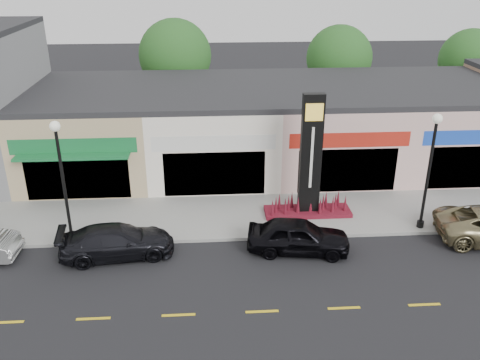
{
  "coord_description": "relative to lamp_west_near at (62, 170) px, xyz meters",
  "views": [
    {
      "loc": [
        -1.77,
        -17.74,
        11.72
      ],
      "look_at": [
        -0.34,
        4.0,
        2.12
      ],
      "focal_mm": 38.0,
      "sensor_mm": 36.0,
      "label": 1
    }
  ],
  "objects": [
    {
      "name": "shop_cream",
      "position": [
        6.5,
        8.97,
        -1.08
      ],
      "size": [
        7.0,
        10.01,
        4.8
      ],
      "color": "white",
      "rests_on": "ground"
    },
    {
      "name": "tree_rear_mid",
      "position": [
        16.0,
        17.0,
        1.41
      ],
      "size": [
        4.8,
        4.8,
        7.29
      ],
      "color": "#382619",
      "rests_on": "ground"
    },
    {
      "name": "tree_rear_east",
      "position": [
        26.0,
        17.0,
        1.15
      ],
      "size": [
        4.6,
        4.6,
        6.94
      ],
      "color": "#382619",
      "rests_on": "ground"
    },
    {
      "name": "tree_rear_west",
      "position": [
        4.0,
        17.0,
        1.74
      ],
      "size": [
        5.2,
        5.2,
        7.83
      ],
      "color": "#382619",
      "rests_on": "ground"
    },
    {
      "name": "shop_pink_e",
      "position": [
        20.5,
        8.97,
        -1.08
      ],
      "size": [
        7.0,
        10.01,
        4.8
      ],
      "color": "beige",
      "rests_on": "ground"
    },
    {
      "name": "shop_pink_w",
      "position": [
        13.5,
        8.97,
        -1.08
      ],
      "size": [
        7.0,
        10.01,
        4.8
      ],
      "color": "beige",
      "rests_on": "ground"
    },
    {
      "name": "ground",
      "position": [
        8.0,
        -2.5,
        -3.48
      ],
      "size": [
        120.0,
        120.0,
        0.0
      ],
      "primitive_type": "plane",
      "color": "black",
      "rests_on": "ground"
    },
    {
      "name": "lamp_east_near",
      "position": [
        16.0,
        0.0,
        0.0
      ],
      "size": [
        0.44,
        0.44,
        5.47
      ],
      "color": "black",
      "rests_on": "sidewalk"
    },
    {
      "name": "pylon_sign",
      "position": [
        11.0,
        1.7,
        -1.2
      ],
      "size": [
        4.2,
        1.3,
        6.0
      ],
      "color": "#560E1B",
      "rests_on": "sidewalk"
    },
    {
      "name": "lamp_west_near",
      "position": [
        0.0,
        0.0,
        0.0
      ],
      "size": [
        0.44,
        0.44,
        5.47
      ],
      "color": "black",
      "rests_on": "sidewalk"
    },
    {
      "name": "car_black_sedan",
      "position": [
        9.98,
        -1.5,
        -2.73
      ],
      "size": [
        2.39,
        4.59,
        1.49
      ],
      "primitive_type": "imported",
      "rotation": [
        0.0,
        0.0,
        1.42
      ],
      "color": "black",
      "rests_on": "ground"
    },
    {
      "name": "car_dark_sedan",
      "position": [
        2.25,
        -1.35,
        -2.78
      ],
      "size": [
        2.53,
        4.98,
        1.38
      ],
      "primitive_type": "imported",
      "rotation": [
        0.0,
        0.0,
        1.7
      ],
      "color": "black",
      "rests_on": "ground"
    },
    {
      "name": "shop_beige",
      "position": [
        -0.5,
        8.96,
        -1.08
      ],
      "size": [
        7.0,
        10.85,
        4.8
      ],
      "color": "tan",
      "rests_on": "ground"
    },
    {
      "name": "sidewalk",
      "position": [
        8.0,
        1.85,
        -3.4
      ],
      "size": [
        52.0,
        4.3,
        0.15
      ],
      "primitive_type": "cube",
      "color": "gray",
      "rests_on": "ground"
    },
    {
      "name": "curb",
      "position": [
        8.0,
        -0.4,
        -3.4
      ],
      "size": [
        52.0,
        0.2,
        0.15
      ],
      "primitive_type": "cube",
      "color": "gray",
      "rests_on": "ground"
    }
  ]
}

